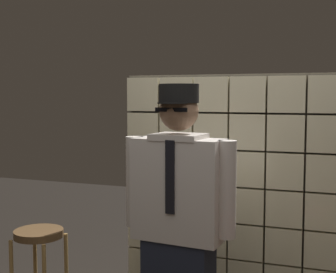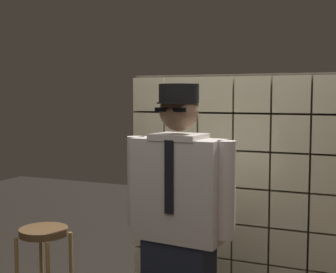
{
  "view_description": "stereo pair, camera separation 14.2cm",
  "coord_description": "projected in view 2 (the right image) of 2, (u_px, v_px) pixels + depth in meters",
  "views": [
    {
      "loc": [
        0.77,
        -2.11,
        1.74
      ],
      "look_at": [
        -0.2,
        0.52,
        1.49
      ],
      "focal_mm": 50.75,
      "sensor_mm": 36.0,
      "label": 1
    },
    {
      "loc": [
        0.91,
        -2.06,
        1.74
      ],
      "look_at": [
        -0.2,
        0.52,
        1.49
      ],
      "focal_mm": 50.75,
      "sensor_mm": 36.0,
      "label": 2
    }
  ],
  "objects": [
    {
      "name": "bar_stool",
      "position": [
        44.0,
        257.0,
        3.36
      ],
      "size": [
        0.34,
        0.34,
        0.8
      ],
      "color": "brown",
      "rests_on": "ground"
    },
    {
      "name": "standing_person",
      "position": [
        179.0,
        227.0,
        2.87
      ],
      "size": [
        0.72,
        0.32,
        1.8
      ],
      "rotation": [
        0.0,
        0.0,
        -0.09
      ],
      "color": "#1E2333",
      "rests_on": "ground"
    },
    {
      "name": "glass_block_wall",
      "position": [
        234.0,
        204.0,
        3.49
      ],
      "size": [
        1.64,
        0.1,
        1.91
      ],
      "color": "beige",
      "rests_on": "ground"
    }
  ]
}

